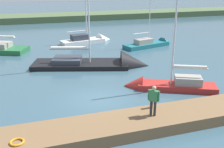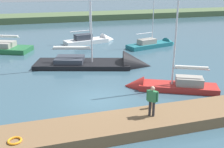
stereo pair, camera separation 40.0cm
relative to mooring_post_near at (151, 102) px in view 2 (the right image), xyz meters
The scene contains 10 objects.
ground_plane 4.21m from the mooring_post_near, 56.57° to the right, with size 200.00×200.00×0.00m, color #385666.
far_shoreline 44.33m from the mooring_post_near, 87.09° to the right, with size 180.00×8.00×2.40m, color #4C603D.
dock_pier 2.51m from the mooring_post_near, 21.14° to the left, with size 22.49×2.49×0.65m, color brown.
mooring_post_near is the anchor object (origin of this frame).
life_ring_buoy 7.46m from the mooring_post_near, 10.56° to the left, with size 0.66×0.66×0.10m, color orange.
sailboat_far_left 18.57m from the mooring_post_near, 116.42° to the right, with size 7.38×3.54×8.23m.
sailboat_far_right 10.45m from the mooring_post_near, 92.41° to the right, with size 11.26×6.00×13.58m.
sailboat_mid_channel 21.06m from the mooring_post_near, 94.03° to the right, with size 7.16×3.35×7.95m.
sailboat_outer_mooring 4.83m from the mooring_post_near, 127.64° to the right, with size 6.75×4.40×8.45m.
person_on_dock 1.11m from the mooring_post_near, 68.40° to the left, with size 0.50×0.48×1.72m.
Camera 2 is at (3.79, 15.98, 7.50)m, focal length 42.54 mm.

